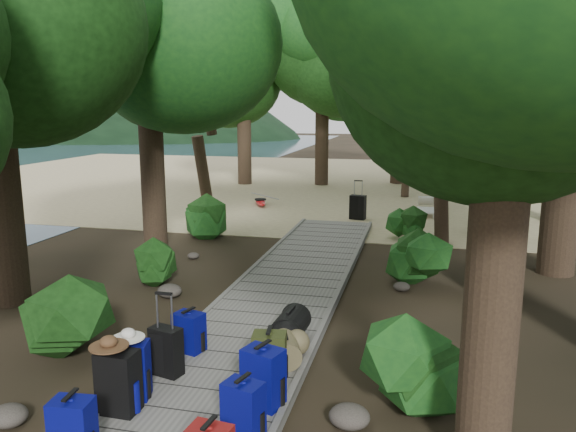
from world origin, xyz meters
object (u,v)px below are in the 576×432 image
(backpack_left_d, at_px, (189,330))
(backpack_right_d, at_px, (269,353))
(sun_lounger, at_px, (426,207))
(backpack_left_b, at_px, (118,378))
(backpack_right_c, at_px, (263,374))
(suitcase_on_boardwalk, at_px, (166,351))
(lone_suitcase_on_sand, at_px, (358,207))
(kayak, at_px, (260,201))
(duffel_right_khaki, at_px, (286,350))
(backpack_left_a, at_px, (73,428))
(backpack_left_c, at_px, (131,367))
(duffel_right_black, at_px, (291,325))
(backpack_right_b, at_px, (243,408))

(backpack_left_d, relative_size, backpack_right_d, 0.95)
(backpack_left_d, bearing_deg, sun_lounger, 89.58)
(backpack_left_b, relative_size, backpack_right_c, 1.05)
(suitcase_on_boardwalk, height_order, lone_suitcase_on_sand, lone_suitcase_on_sand)
(kayak, bearing_deg, lone_suitcase_on_sand, -48.34)
(backpack_left_b, height_order, duffel_right_khaki, backpack_left_b)
(backpack_left_a, height_order, backpack_right_d, backpack_left_a)
(lone_suitcase_on_sand, bearing_deg, backpack_left_d, -84.40)
(suitcase_on_boardwalk, bearing_deg, duffel_right_khaki, 39.86)
(backpack_left_b, distance_m, suitcase_on_boardwalk, 0.92)
(backpack_left_c, height_order, sun_lounger, backpack_left_c)
(backpack_right_c, distance_m, duffel_right_black, 1.80)
(backpack_left_a, relative_size, backpack_left_b, 0.91)
(backpack_left_b, distance_m, kayak, 13.47)
(backpack_left_a, bearing_deg, backpack_left_c, 88.48)
(backpack_left_b, height_order, backpack_left_d, backpack_left_b)
(backpack_right_b, bearing_deg, duffel_right_khaki, 105.98)
(backpack_left_c, relative_size, backpack_right_d, 1.19)
(backpack_left_a, xyz_separation_m, sun_lounger, (3.19, 13.60, -0.19))
(backpack_left_c, distance_m, lone_suitcase_on_sand, 11.37)
(backpack_right_c, bearing_deg, suitcase_on_boardwalk, -178.15)
(backpack_left_a, bearing_deg, kayak, 94.18)
(backpack_right_b, relative_size, duffel_right_black, 1.01)
(backpack_left_d, bearing_deg, duffel_right_khaki, 12.96)
(backpack_right_d, distance_m, kayak, 12.66)
(backpack_right_b, relative_size, kayak, 0.24)
(backpack_right_b, xyz_separation_m, kayak, (-3.76, 13.46, -0.30))
(backpack_left_d, xyz_separation_m, duffel_right_khaki, (1.36, -0.06, -0.11))
(backpack_left_a, relative_size, duffel_right_black, 1.04)
(duffel_right_khaki, relative_size, kayak, 0.19)
(backpack_left_a, bearing_deg, backpack_right_b, 21.57)
(backpack_right_d, distance_m, lone_suitcase_on_sand, 10.46)
(backpack_left_c, bearing_deg, backpack_right_b, -31.91)
(sun_lounger, bearing_deg, suitcase_on_boardwalk, -106.88)
(backpack_right_c, bearing_deg, backpack_right_b, -71.51)
(backpack_left_b, xyz_separation_m, kayak, (-2.29, 13.26, -0.34))
(backpack_left_d, distance_m, backpack_right_b, 2.26)
(backpack_right_d, relative_size, kayak, 0.22)
(backpack_right_d, bearing_deg, duffel_right_khaki, 67.28)
(backpack_right_b, distance_m, sun_lounger, 13.01)
(suitcase_on_boardwalk, bearing_deg, duffel_right_black, 62.13)
(backpack_left_b, distance_m, backpack_left_d, 1.62)
(backpack_right_d, bearing_deg, kayak, 98.36)
(backpack_left_b, relative_size, kayak, 0.27)
(backpack_right_d, height_order, sun_lounger, backpack_right_d)
(backpack_right_b, distance_m, kayak, 13.98)
(backpack_right_b, bearing_deg, suitcase_on_boardwalk, 156.66)
(backpack_left_c, distance_m, suitcase_on_boardwalk, 0.63)
(backpack_left_d, xyz_separation_m, suitcase_on_boardwalk, (0.00, -0.70, 0.01))
(sun_lounger, bearing_deg, backpack_left_a, -105.19)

